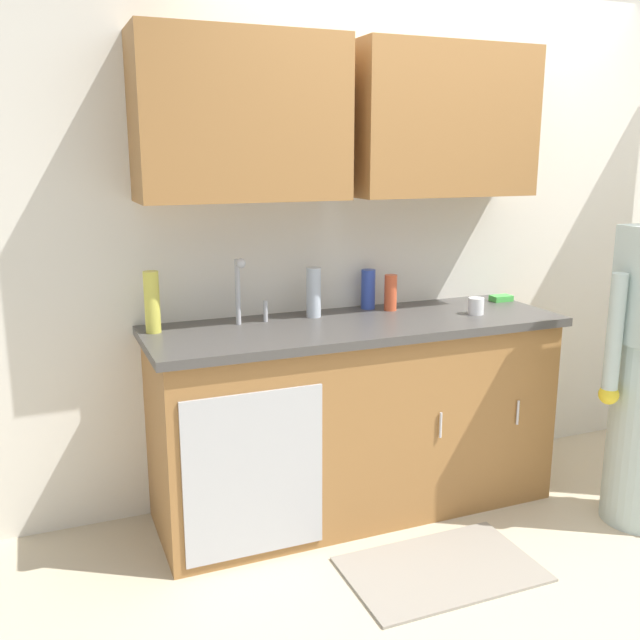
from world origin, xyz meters
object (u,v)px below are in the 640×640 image
(cup_by_sink, at_px, (476,306))
(sponge, at_px, (501,298))
(sink, at_px, (256,334))
(bottle_soap, at_px, (391,293))
(bottle_cleaner_spray, at_px, (368,289))
(bottle_dish_liquid, at_px, (152,302))
(bottle_water_tall, at_px, (314,292))

(cup_by_sink, distance_m, sponge, 0.38)
(sink, xyz_separation_m, cup_by_sink, (1.09, -0.09, 0.05))
(bottle_soap, xyz_separation_m, sponge, (0.65, -0.02, -0.07))
(bottle_cleaner_spray, distance_m, cup_by_sink, 0.54)
(cup_by_sink, relative_size, sponge, 0.74)
(sponge, bearing_deg, sink, -174.89)
(bottle_dish_liquid, relative_size, bottle_cleaner_spray, 1.36)
(bottle_water_tall, xyz_separation_m, bottle_cleaner_spray, (0.32, 0.07, -0.02))
(sink, height_order, sponge, sink)
(sink, distance_m, sponge, 1.40)
(sink, distance_m, bottle_dish_liquid, 0.47)
(bottle_dish_liquid, height_order, cup_by_sink, bottle_dish_liquid)
(cup_by_sink, bearing_deg, sponge, 35.27)
(bottle_dish_liquid, height_order, bottle_cleaner_spray, bottle_dish_liquid)
(bottle_cleaner_spray, height_order, cup_by_sink, bottle_cleaner_spray)
(bottle_soap, height_order, sponge, bottle_soap)
(bottle_cleaner_spray, relative_size, sponge, 1.80)
(bottle_water_tall, distance_m, bottle_soap, 0.41)
(sink, bearing_deg, bottle_dish_liquid, 162.44)
(sink, xyz_separation_m, bottle_water_tall, (0.33, 0.15, 0.13))
(bottle_water_tall, height_order, bottle_dish_liquid, bottle_dish_liquid)
(bottle_dish_liquid, bearing_deg, sponge, -0.31)
(bottle_cleaner_spray, distance_m, sponge, 0.75)
(bottle_cleaner_spray, bearing_deg, bottle_dish_liquid, -175.25)
(bottle_dish_liquid, relative_size, sponge, 2.45)
(cup_by_sink, bearing_deg, bottle_cleaner_spray, 143.48)
(sink, distance_m, bottle_water_tall, 0.39)
(sink, height_order, cup_by_sink, sink)
(bottle_water_tall, distance_m, sponge, 1.06)
(bottle_water_tall, relative_size, sponge, 2.17)
(sponge, bearing_deg, bottle_water_tall, 178.51)
(bottle_water_tall, distance_m, cup_by_sink, 0.79)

